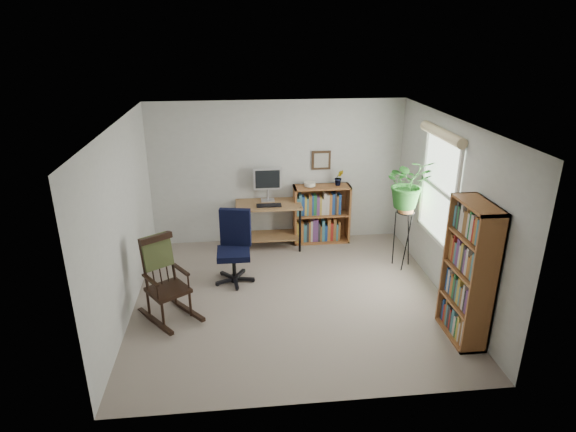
{
  "coord_description": "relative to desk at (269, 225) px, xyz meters",
  "views": [
    {
      "loc": [
        -0.66,
        -5.7,
        3.45
      ],
      "look_at": [
        0.0,
        0.4,
        1.05
      ],
      "focal_mm": 30.0,
      "sensor_mm": 36.0,
      "label": 1
    }
  ],
  "objects": [
    {
      "name": "potted_plant_small",
      "position": [
        1.19,
        0.13,
        0.67
      ],
      "size": [
        0.13,
        0.24,
        0.11
      ],
      "primitive_type": "imported",
      "color": "#256623",
      "rests_on": "low_bookshelf"
    },
    {
      "name": "wall_left",
      "position": [
        -1.92,
        -1.7,
        0.81
      ],
      "size": [
        0.0,
        4.0,
        2.4
      ],
      "primitive_type": "cube",
      "color": "#B9BAB5",
      "rests_on": "ground"
    },
    {
      "name": "window",
      "position": [
        2.24,
        -1.4,
        1.01
      ],
      "size": [
        0.12,
        1.2,
        1.5
      ],
      "primitive_type": null,
      "color": "silver",
      "rests_on": "wall_right"
    },
    {
      "name": "tall_bookshelf",
      "position": [
        2.1,
        -2.77,
        0.46
      ],
      "size": [
        0.32,
        0.74,
        1.69
      ],
      "primitive_type": null,
      "color": "brown",
      "rests_on": "floor"
    },
    {
      "name": "low_bookshelf",
      "position": [
        0.91,
        0.12,
        0.12
      ],
      "size": [
        0.95,
        0.32,
        1.0
      ],
      "primitive_type": null,
      "color": "brown",
      "rests_on": "floor"
    },
    {
      "name": "floor",
      "position": [
        0.18,
        -1.7,
        -0.39
      ],
      "size": [
        4.2,
        4.0,
        0.0
      ],
      "primitive_type": "cube",
      "color": "gray",
      "rests_on": "ground"
    },
    {
      "name": "office_chair",
      "position": [
        -0.59,
        -1.15,
        0.15
      ],
      "size": [
        0.68,
        0.68,
        1.07
      ],
      "primitive_type": null,
      "rotation": [
        0.0,
        0.0,
        -0.19
      ],
      "color": "black",
      "rests_on": "floor"
    },
    {
      "name": "framed_picture",
      "position": [
        0.91,
        0.27,
        1.02
      ],
      "size": [
        0.32,
        0.04,
        0.32
      ],
      "primitive_type": null,
      "color": "black",
      "rests_on": "wall_back"
    },
    {
      "name": "keyboard",
      "position": [
        0.0,
        -0.12,
        0.4
      ],
      "size": [
        0.4,
        0.15,
        0.02
      ],
      "primitive_type": "cube",
      "color": "black",
      "rests_on": "desk"
    },
    {
      "name": "wall_front",
      "position": [
        0.18,
        -3.7,
        0.81
      ],
      "size": [
        4.2,
        0.0,
        2.4
      ],
      "primitive_type": "cube",
      "color": "#B9BAB5",
      "rests_on": "ground"
    },
    {
      "name": "plant_stand",
      "position": [
        1.98,
        -0.94,
        0.14
      ],
      "size": [
        0.31,
        0.31,
        1.05
      ],
      "primitive_type": null,
      "rotation": [
        0.0,
        0.0,
        0.08
      ],
      "color": "black",
      "rests_on": "floor"
    },
    {
      "name": "monitor",
      "position": [
        0.0,
        0.14,
        0.67
      ],
      "size": [
        0.46,
        0.16,
        0.56
      ],
      "primitive_type": null,
      "color": "#BBBBC0",
      "rests_on": "desk"
    },
    {
      "name": "ceiling",
      "position": [
        0.18,
        -1.7,
        2.01
      ],
      "size": [
        4.2,
        4.0,
        0.0
      ],
      "primitive_type": "cube",
      "color": "silver",
      "rests_on": "ground"
    },
    {
      "name": "spider_plant",
      "position": [
        1.98,
        -0.94,
        1.32
      ],
      "size": [
        1.69,
        1.88,
        1.46
      ],
      "primitive_type": "imported",
      "color": "#256623",
      "rests_on": "plant_stand"
    },
    {
      "name": "rocking_chair",
      "position": [
        -1.4,
        -2.01,
        0.16
      ],
      "size": [
        1.0,
        1.1,
        1.1
      ],
      "primitive_type": null,
      "rotation": [
        0.0,
        0.0,
        0.6
      ],
      "color": "black",
      "rests_on": "floor"
    },
    {
      "name": "wall_right",
      "position": [
        2.28,
        -1.7,
        0.81
      ],
      "size": [
        0.0,
        4.0,
        2.4
      ],
      "primitive_type": "cube",
      "color": "#B9BAB5",
      "rests_on": "ground"
    },
    {
      "name": "desk",
      "position": [
        0.0,
        0.0,
        0.0
      ],
      "size": [
        1.07,
        0.59,
        0.77
      ],
      "primitive_type": null,
      "color": "olive",
      "rests_on": "floor"
    },
    {
      "name": "wall_back",
      "position": [
        0.18,
        0.3,
        0.81
      ],
      "size": [
        4.2,
        0.0,
        2.4
      ],
      "primitive_type": "cube",
      "color": "#B9BAB5",
      "rests_on": "ground"
    }
  ]
}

